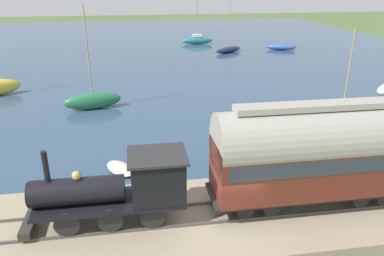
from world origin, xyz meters
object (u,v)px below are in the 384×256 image
(sailboat_green, at_px, (93,100))
(sailboat_navy, at_px, (228,49))
(sailboat_blue, at_px, (281,47))
(steam_locomotive, at_px, (124,185))
(sailboat_red, at_px, (341,118))
(passenger_coach, at_px, (315,151))
(rowboat_mid_harbor, at_px, (120,168))
(sailboat_teal, at_px, (197,40))

(sailboat_green, relative_size, sailboat_navy, 0.88)
(sailboat_green, distance_m, sailboat_blue, 33.88)
(steam_locomotive, relative_size, sailboat_navy, 0.71)
(sailboat_red, bearing_deg, passenger_coach, 121.67)
(sailboat_blue, height_order, sailboat_red, sailboat_red)
(sailboat_navy, height_order, rowboat_mid_harbor, sailboat_navy)
(sailboat_red, distance_m, rowboat_mid_harbor, 15.96)
(steam_locomotive, bearing_deg, sailboat_red, -57.03)
(passenger_coach, height_order, sailboat_green, sailboat_green)
(passenger_coach, relative_size, sailboat_red, 1.29)
(sailboat_blue, xyz_separation_m, sailboat_teal, (7.16, 11.23, 0.19))
(sailboat_teal, bearing_deg, rowboat_mid_harbor, 166.06)
(sailboat_navy, distance_m, rowboat_mid_harbor, 36.11)
(steam_locomotive, height_order, sailboat_blue, sailboat_blue)
(sailboat_green, bearing_deg, sailboat_teal, -35.11)
(steam_locomotive, bearing_deg, sailboat_green, 9.53)
(sailboat_green, distance_m, sailboat_navy, 27.71)
(sailboat_red, bearing_deg, steam_locomotive, 100.54)
(sailboat_green, relative_size, sailboat_red, 1.18)
(passenger_coach, relative_size, rowboat_mid_harbor, 3.68)
(passenger_coach, xyz_separation_m, sailboat_red, (9.69, -7.02, -2.46))
(sailboat_blue, height_order, rowboat_mid_harbor, sailboat_blue)
(steam_locomotive, bearing_deg, rowboat_mid_harbor, 4.32)
(sailboat_blue, relative_size, sailboat_red, 0.81)
(passenger_coach, distance_m, sailboat_blue, 41.88)
(passenger_coach, height_order, sailboat_red, sailboat_red)
(steam_locomotive, distance_m, rowboat_mid_harbor, 5.66)
(sailboat_blue, xyz_separation_m, rowboat_mid_harbor, (-34.03, 22.53, -0.29))
(rowboat_mid_harbor, bearing_deg, sailboat_red, -14.14)
(steam_locomotive, xyz_separation_m, sailboat_blue, (39.31, -22.14, -1.71))
(sailboat_navy, bearing_deg, sailboat_blue, -115.22)
(passenger_coach, bearing_deg, sailboat_green, 33.18)
(passenger_coach, bearing_deg, sailboat_red, -35.91)
(passenger_coach, height_order, sailboat_blue, sailboat_blue)
(sailboat_teal, height_order, rowboat_mid_harbor, sailboat_teal)
(sailboat_navy, xyz_separation_m, rowboat_mid_harbor, (-33.12, 14.38, -0.31))
(passenger_coach, relative_size, sailboat_teal, 0.93)
(passenger_coach, xyz_separation_m, sailboat_navy, (38.40, -6.06, -2.59))
(steam_locomotive, xyz_separation_m, sailboat_red, (9.69, -14.94, -1.56))
(passenger_coach, relative_size, sailboat_navy, 0.97)
(sailboat_blue, height_order, sailboat_teal, sailboat_teal)
(passenger_coach, xyz_separation_m, sailboat_teal, (46.47, -2.98, -2.42))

